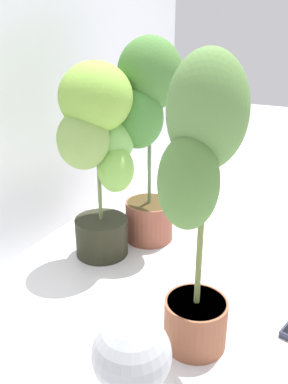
% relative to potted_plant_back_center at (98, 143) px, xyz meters
% --- Properties ---
extents(ground_plane, '(8.00, 8.00, 0.00)m').
position_rel_potted_plant_back_center_xyz_m(ground_plane, '(-0.06, -0.52, -0.52)').
color(ground_plane, silver).
rests_on(ground_plane, ground).
extents(mylar_back_wall, '(3.20, 0.01, 2.00)m').
position_rel_potted_plant_back_center_xyz_m(mylar_back_wall, '(-0.06, 0.34, 0.48)').
color(mylar_back_wall, silver).
rests_on(mylar_back_wall, ground).
extents(potted_plant_back_center, '(0.41, 0.40, 0.85)m').
position_rel_potted_plant_back_center_xyz_m(potted_plant_back_center, '(0.00, 0.00, 0.00)').
color(potted_plant_back_center, black).
rests_on(potted_plant_back_center, ground).
extents(potted_plant_back_right, '(0.34, 0.31, 0.94)m').
position_rel_potted_plant_back_center_xyz_m(potted_plant_back_right, '(0.21, -0.12, 0.05)').
color(potted_plant_back_right, brown).
rests_on(potted_plant_back_right, ground).
extents(potted_plant_front_left, '(0.34, 0.29, 0.94)m').
position_rel_potted_plant_back_center_xyz_m(potted_plant_front_left, '(-0.37, -0.58, 0.03)').
color(potted_plant_front_left, brown).
rests_on(potted_plant_front_left, ground).
extents(floor_fan, '(0.28, 0.28, 0.33)m').
position_rel_potted_plant_back_center_xyz_m(floor_fan, '(-0.71, -0.54, -0.31)').
color(floor_fan, '#242627').
rests_on(floor_fan, ground).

